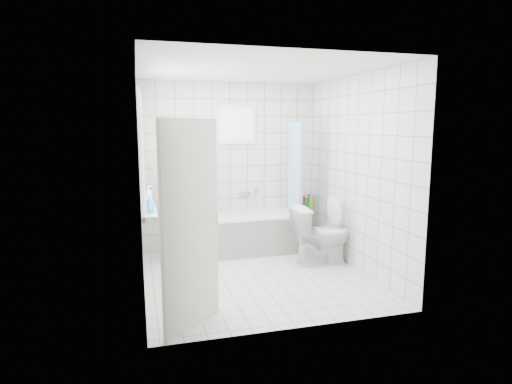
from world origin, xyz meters
name	(u,v)px	position (x,y,z in m)	size (l,w,h in m)	color
ground	(256,276)	(0.00, 0.00, 0.00)	(3.00, 3.00, 0.00)	white
ceiling	(256,70)	(0.00, 0.00, 2.60)	(3.00, 3.00, 0.00)	white
wall_back	(230,166)	(0.00, 1.50, 1.30)	(2.80, 0.02, 2.60)	white
wall_front	(299,195)	(0.00, -1.50, 1.30)	(2.80, 0.02, 2.60)	white
wall_left	(140,181)	(-1.40, 0.00, 1.30)	(0.02, 3.00, 2.60)	white
wall_right	(356,173)	(1.40, 0.00, 1.30)	(0.02, 3.00, 2.60)	white
window_left	(143,153)	(-1.35, 0.30, 1.60)	(0.01, 0.90, 1.40)	white
window_back	(237,125)	(0.10, 1.46, 1.95)	(0.50, 0.01, 0.50)	white
window_sill	(149,212)	(-1.31, 0.30, 0.86)	(0.18, 1.02, 0.08)	white
door	(191,226)	(-0.96, -1.20, 1.00)	(0.04, 0.80, 2.00)	silver
bathtub	(244,233)	(0.12, 1.12, 0.29)	(1.72, 0.77, 0.58)	white
partition_wall	(183,207)	(-0.80, 1.07, 0.75)	(0.15, 0.85, 1.50)	white
tiled_ledge	(307,226)	(1.27, 1.38, 0.28)	(0.40, 0.24, 0.55)	white
toilet	(322,235)	(1.03, 0.24, 0.42)	(0.47, 0.82, 0.84)	white
curtain_rod	(294,121)	(0.92, 1.10, 2.00)	(0.02, 0.02, 0.80)	silver
shower_curtain	(296,181)	(0.92, 0.97, 1.10)	(0.14, 0.48, 1.78)	#4DA8E4
tub_faucet	(245,194)	(0.22, 1.46, 0.85)	(0.18, 0.06, 0.06)	silver
sill_bottles	(149,199)	(-1.30, 0.39, 1.02)	(0.14, 0.59, 0.28)	#CD66AC
ledge_bottles	(307,203)	(1.26, 1.35, 0.67)	(0.16, 0.18, 0.25)	red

